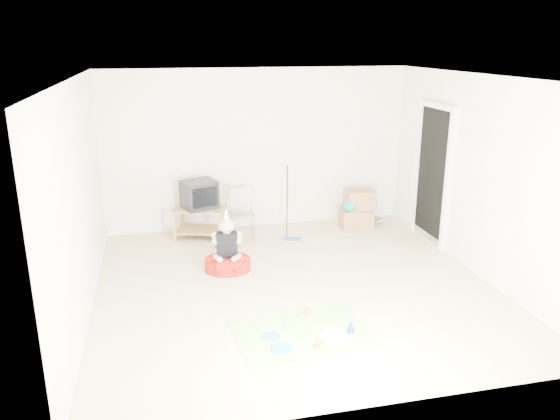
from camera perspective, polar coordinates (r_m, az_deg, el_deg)
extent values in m
plane|color=beige|center=(7.06, 1.53, -7.89)|extent=(5.00, 5.00, 0.00)
cube|color=black|center=(8.67, 15.68, 3.45)|extent=(0.02, 0.90, 2.05)
cube|color=olive|center=(8.68, -8.36, 0.15)|extent=(0.90, 0.71, 0.03)
cube|color=olive|center=(8.79, -8.26, -2.05)|extent=(0.90, 0.71, 0.03)
cube|color=olive|center=(8.64, -10.95, -1.65)|extent=(0.06, 0.06, 0.49)
cube|color=olive|center=(8.47, -6.27, -1.83)|extent=(0.06, 0.06, 0.49)
cube|color=olive|center=(9.03, -10.19, -0.77)|extent=(0.06, 0.06, 0.49)
cube|color=olive|center=(8.86, -5.71, -0.93)|extent=(0.06, 0.06, 0.49)
cube|color=black|center=(8.61, -8.43, 1.64)|extent=(0.62, 0.57, 0.44)
cube|color=gray|center=(8.54, -3.96, -0.56)|extent=(0.38, 0.37, 0.03)
cylinder|color=gray|center=(8.52, -5.05, -0.53)|extent=(0.02, 0.02, 0.81)
cylinder|color=gray|center=(8.55, -2.88, -0.42)|extent=(0.02, 0.02, 0.81)
cube|color=#9F6E4D|center=(9.16, 7.95, -0.91)|extent=(0.54, 0.43, 0.33)
cube|color=#9F6E4D|center=(9.10, 8.28, 1.11)|extent=(0.46, 0.37, 0.32)
ellipsoid|color=#0C8978|center=(8.93, 7.33, 0.37)|extent=(0.22, 0.16, 0.18)
cube|color=#2250AA|center=(8.60, 1.31, -3.03)|extent=(0.30, 0.17, 0.03)
cylinder|color=black|center=(8.42, 1.34, 0.60)|extent=(0.12, 0.38, 1.12)
cube|color=#277743|center=(9.52, 9.81, -1.27)|extent=(0.22, 0.27, 0.03)
cube|color=#A62923|center=(9.51, 9.82, -1.12)|extent=(0.23, 0.27, 0.02)
cube|color=beige|center=(9.50, 9.83, -0.97)|extent=(0.23, 0.27, 0.03)
cube|color=#277743|center=(9.50, 9.83, -0.81)|extent=(0.24, 0.26, 0.02)
cylinder|color=maroon|center=(7.50, -5.49, -5.68)|extent=(0.71, 0.71, 0.17)
cube|color=black|center=(7.40, -5.55, -3.74)|extent=(0.30, 0.20, 0.38)
sphere|color=#CFA88A|center=(7.30, -5.61, -1.64)|extent=(0.22, 0.22, 0.20)
cone|color=silver|center=(7.25, -5.65, -0.34)|extent=(0.10, 0.10, 0.15)
cube|color=#E93186|center=(5.99, 2.40, -12.77)|extent=(1.55, 1.19, 0.01)
cube|color=white|center=(5.86, 5.70, -13.15)|extent=(0.33, 0.30, 0.07)
cube|color=#41B867|center=(5.88, 5.70, -13.39)|extent=(0.33, 0.30, 0.01)
cylinder|color=beige|center=(5.75, 5.37, -13.05)|extent=(0.01, 0.01, 0.07)
cylinder|color=beige|center=(5.77, 5.63, -12.92)|extent=(0.01, 0.01, 0.07)
cylinder|color=beige|center=(5.79, 5.89, -12.80)|extent=(0.01, 0.01, 0.07)
cylinder|color=beige|center=(5.82, 6.15, -12.68)|extent=(0.01, 0.01, 0.07)
cylinder|color=beige|center=(5.84, 6.41, -12.56)|extent=(0.01, 0.01, 0.07)
cylinder|color=beige|center=(5.86, 6.66, -12.44)|extent=(0.01, 0.01, 0.07)
cylinder|color=beige|center=(5.80, 4.78, -12.74)|extent=(0.01, 0.01, 0.07)
cylinder|color=beige|center=(5.82, 5.04, -12.62)|extent=(0.01, 0.01, 0.07)
cylinder|color=beige|center=(5.84, 5.30, -12.50)|extent=(0.01, 0.01, 0.07)
cylinder|color=beige|center=(5.87, 5.56, -12.38)|extent=(0.01, 0.01, 0.07)
cylinder|color=beige|center=(5.89, 5.81, -12.26)|extent=(0.01, 0.01, 0.07)
cylinder|color=#1C7EE0|center=(5.93, -0.97, -13.02)|extent=(0.25, 0.25, 0.01)
cylinder|color=#1C7EE0|center=(5.71, 0.17, -14.26)|extent=(0.26, 0.26, 0.01)
cylinder|color=orange|center=(6.33, 2.95, -10.55)|extent=(0.10, 0.10, 0.09)
cylinder|color=orange|center=(5.74, 4.00, -13.78)|extent=(0.08, 0.08, 0.08)
cone|color=blue|center=(6.03, 7.41, -11.94)|extent=(0.10, 0.10, 0.14)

